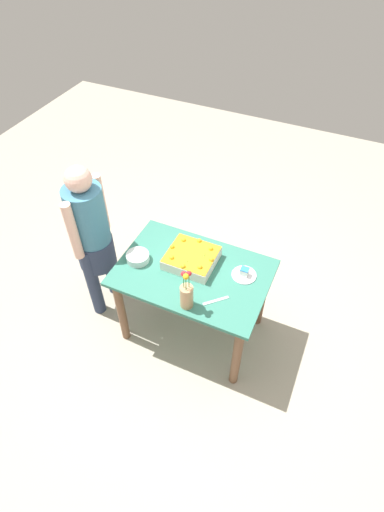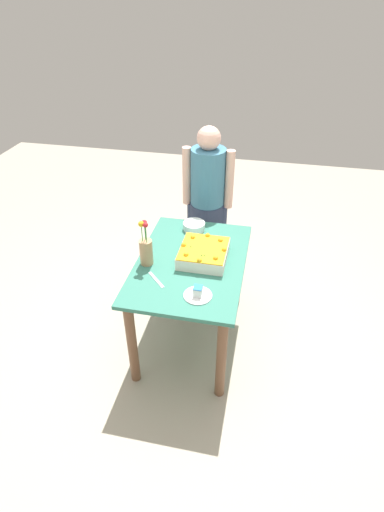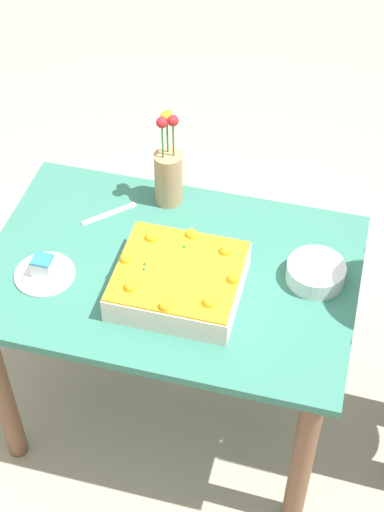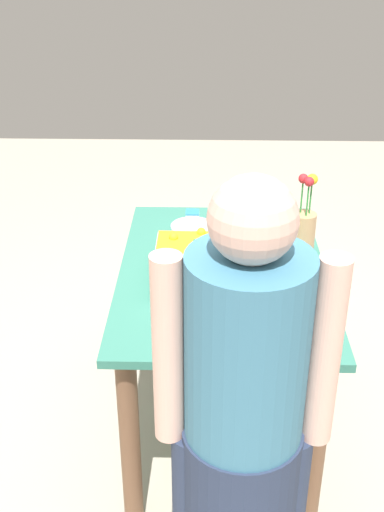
% 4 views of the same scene
% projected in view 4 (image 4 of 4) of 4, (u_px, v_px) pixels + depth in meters
% --- Properties ---
extents(ground_plane, '(8.00, 8.00, 0.00)m').
position_uv_depth(ground_plane, '(219.00, 424.00, 2.80)').
color(ground_plane, '#ADA390').
extents(dining_table, '(1.16, 0.78, 0.78)m').
position_uv_depth(dining_table, '(222.00, 303.00, 2.50)').
color(dining_table, '#357865').
rests_on(dining_table, ground_plane).
extents(sheet_cake, '(0.37, 0.34, 0.12)m').
position_uv_depth(sheet_cake, '(201.00, 264.00, 2.36)').
color(sheet_cake, white).
rests_on(sheet_cake, dining_table).
extents(serving_plate_with_slice, '(0.19, 0.19, 0.07)m').
position_uv_depth(serving_plate_with_slice, '(192.00, 223.00, 2.75)').
color(serving_plate_with_slice, white).
rests_on(serving_plate_with_slice, dining_table).
extents(cake_knife, '(0.15, 0.15, 0.00)m').
position_uv_depth(cake_knife, '(267.00, 238.00, 2.66)').
color(cake_knife, silver).
rests_on(cake_knife, dining_table).
extents(flower_vase, '(0.09, 0.09, 0.35)m').
position_uv_depth(flower_vase, '(303.00, 232.00, 2.45)').
color(flower_vase, tan).
rests_on(flower_vase, dining_table).
extents(fruit_bowl, '(0.18, 0.18, 0.06)m').
position_uv_depth(fruit_bowl, '(247.00, 329.00, 2.03)').
color(fruit_bowl, silver).
rests_on(fruit_bowl, dining_table).
extents(person_standing, '(0.31, 0.45, 1.49)m').
position_uv_depth(person_standing, '(243.00, 413.00, 1.62)').
color(person_standing, '#2A3550').
rests_on(person_standing, ground_plane).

